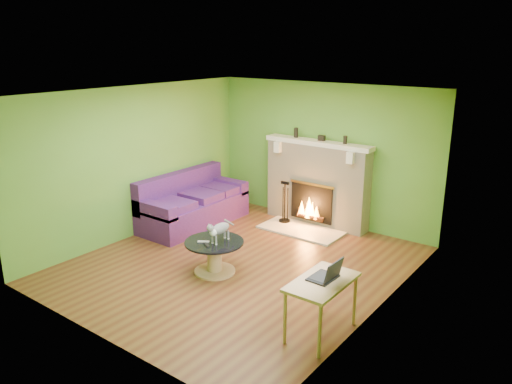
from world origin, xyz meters
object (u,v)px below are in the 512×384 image
sofa (191,204)px  cat (220,231)px  desk (322,287)px  coffee_table (214,254)px

sofa → cat: 2.23m
desk → cat: 2.06m
desk → cat: bearing=165.0°
sofa → coffee_table: 2.18m
desk → cat: size_ratio=1.73×
coffee_table → desk: desk is taller
cat → sofa: bearing=146.1°
desk → sofa: bearing=154.7°
coffee_table → desk: 2.15m
coffee_table → desk: bearing=-13.2°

